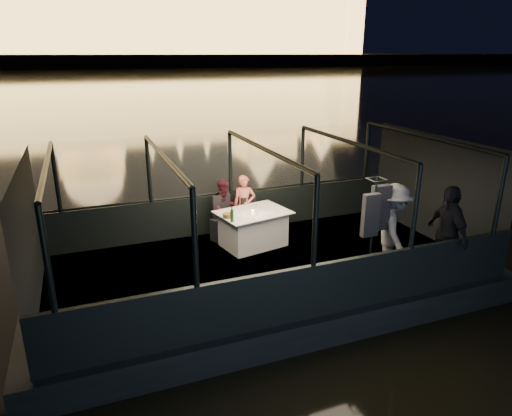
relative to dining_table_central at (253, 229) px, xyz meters
name	(u,v)px	position (x,y,z in m)	size (l,w,h in m)	color
river_water	(92,80)	(-0.16, 79.03, -0.89)	(500.00, 500.00, 0.00)	black
boat_hull	(263,287)	(-0.16, -0.97, -0.89)	(8.60, 4.40, 1.00)	black
boat_deck	(263,266)	(-0.16, -0.97, -0.41)	(8.00, 4.00, 0.04)	black
gunwale_port	(231,212)	(-0.16, 1.03, 0.06)	(8.00, 0.08, 0.90)	black
gunwale_starboard	(312,292)	(-0.16, -2.97, 0.06)	(8.00, 0.08, 0.90)	black
cabin_glass_port	(230,163)	(-0.16, 1.03, 1.21)	(8.00, 0.02, 1.40)	#99B2B2
cabin_glass_starboard	(315,222)	(-0.16, -2.97, 1.21)	(8.00, 0.02, 1.40)	#99B2B2
cabin_roof_glass	(264,149)	(-0.16, -0.97, 1.91)	(8.00, 4.00, 0.02)	#99B2B2
end_wall_fore	(29,239)	(-4.16, -0.97, 0.76)	(0.02, 4.00, 2.30)	black
end_wall_aft	(434,188)	(3.84, -0.97, 0.76)	(0.02, 4.00, 2.30)	black
canopy_ribs	(264,209)	(-0.16, -0.97, 0.76)	(8.00, 4.00, 2.30)	black
embankment	(79,62)	(-0.16, 209.03, 0.11)	(400.00, 140.00, 6.00)	#423D33
dining_table_central	(253,229)	(0.00, 0.00, 0.00)	(1.45, 1.05, 0.77)	silver
chair_port_left	(224,221)	(-0.49, 0.48, 0.06)	(0.46, 0.46, 0.99)	black
chair_port_right	(252,217)	(0.15, 0.51, 0.06)	(0.41, 0.41, 0.87)	black
coat_stand	(372,234)	(1.39, -2.25, 0.51)	(0.54, 0.44, 1.96)	black
person_woman_coral	(244,202)	(0.06, 0.72, 0.36)	(0.49, 0.33, 1.36)	#ED6F56
person_man_maroon	(225,205)	(-0.40, 0.72, 0.36)	(0.63, 0.49, 1.32)	#42121B
passenger_stripe	(393,231)	(1.93, -2.13, 0.47)	(1.12, 0.63, 1.74)	silver
passenger_dark	(446,236)	(2.65, -2.69, 0.47)	(1.05, 0.44, 1.79)	black
wine_bottle	(232,215)	(-0.60, -0.40, 0.53)	(0.07, 0.07, 0.31)	#163C16
bread_basket	(228,216)	(-0.60, -0.14, 0.42)	(0.21, 0.21, 0.08)	brown
amber_candle	(253,212)	(-0.05, -0.14, 0.42)	(0.06, 0.06, 0.09)	#F2993C
plate_near	(269,214)	(0.26, -0.25, 0.39)	(0.25, 0.25, 0.02)	white
plate_far	(228,213)	(-0.54, 0.07, 0.39)	(0.26, 0.26, 0.02)	silver
wine_glass_white	(232,217)	(-0.60, -0.41, 0.48)	(0.06, 0.06, 0.18)	silver
wine_glass_red	(256,208)	(0.06, -0.03, 0.48)	(0.07, 0.07, 0.20)	silver
wine_glass_empty	(253,214)	(-0.15, -0.40, 0.48)	(0.06, 0.06, 0.18)	white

